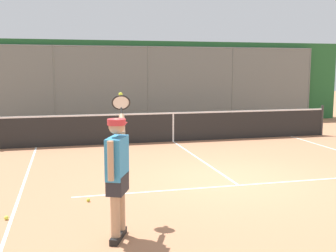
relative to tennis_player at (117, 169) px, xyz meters
The scene contains 7 objects.
ground_plane 3.87m from the tennis_player, 137.00° to the right, with size 60.00×60.00×0.00m, color #B27551.
court_line_markings 3.39m from the tennis_player, 147.62° to the right, with size 8.64×9.70×0.01m.
fence_backdrop 12.51m from the tennis_player, 102.64° to the right, with size 18.17×1.37×3.52m.
tennis_net 7.91m from the tennis_player, 110.27° to the right, with size 11.10×0.09×1.07m.
tennis_player is the anchor object (origin of this frame).
tennis_ball_by_sideline 2.03m from the tennis_player, 79.60° to the right, with size 0.07×0.07×0.07m, color #C1D138.
tennis_ball_near_baseline 2.22m from the tennis_player, 35.20° to the right, with size 0.07×0.07×0.07m, color #D6E042.
Camera 1 is at (3.41, 8.16, 2.38)m, focal length 44.53 mm.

